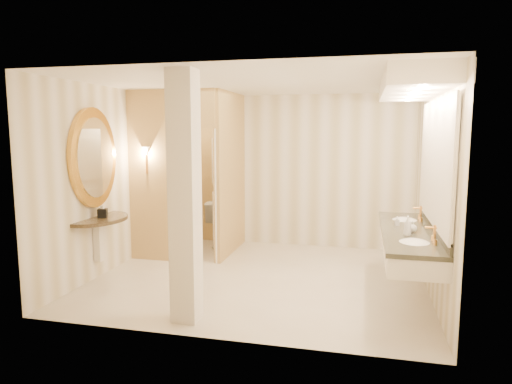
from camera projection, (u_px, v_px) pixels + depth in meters
floor at (260, 277)px, 6.48m from camera, size 4.50×4.50×0.00m
ceiling at (260, 83)px, 6.12m from camera, size 4.50×4.50×0.00m
wall_back at (285, 171)px, 8.23m from camera, size 4.50×0.02×2.70m
wall_front at (213, 206)px, 4.37m from camera, size 4.50×0.02×2.70m
wall_left at (114, 179)px, 6.82m from camera, size 0.02×4.00×2.70m
wall_right at (432, 188)px, 5.78m from camera, size 0.02×4.00×2.70m
toilet_closet at (207, 173)px, 7.49m from camera, size 1.50×1.55×2.70m
wall_sconce at (146, 152)px, 7.11m from camera, size 0.14×0.14×0.42m
vanity at (414, 168)px, 5.42m from camera, size 0.75×2.57×2.09m
console_shelf at (94, 183)px, 6.27m from camera, size 1.05×1.05×1.97m
pillar at (185, 198)px, 4.85m from camera, size 0.28×0.28×2.70m
tissue_box at (103, 213)px, 6.30m from camera, size 0.16×0.16×0.12m
toilet at (223, 221)px, 8.37m from camera, size 0.50×0.84×0.83m
soap_bottle_a at (397, 221)px, 5.76m from camera, size 0.06×0.06×0.12m
soap_bottle_b at (412, 227)px, 5.38m from camera, size 0.11×0.11×0.13m
soap_bottle_c at (408, 226)px, 5.19m from camera, size 0.10×0.10×0.23m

